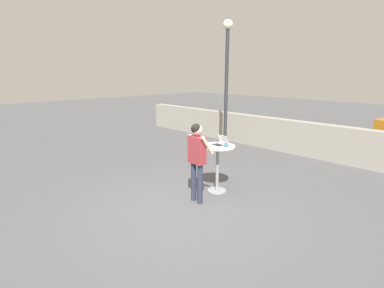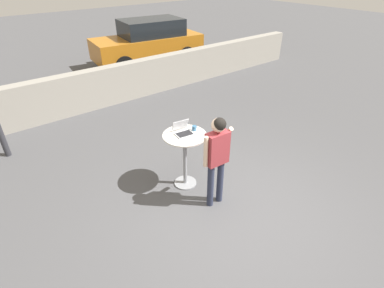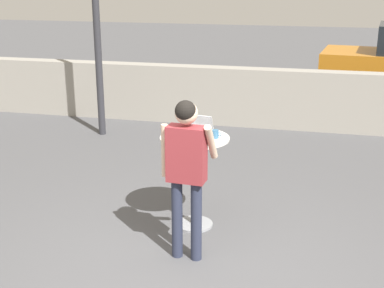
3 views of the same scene
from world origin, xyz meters
TOP-DOWN VIEW (x-y plane):
  - ground_plane at (0.00, 0.00)m, footprint 50.00×50.00m
  - pavement_kerb at (0.00, 5.43)m, footprint 15.83×0.35m
  - cafe_table at (-0.19, 1.13)m, footprint 0.76×0.76m
  - laptop at (-0.18, 1.19)m, footprint 0.34×0.35m
  - coffee_mug at (0.04, 1.15)m, footprint 0.11×0.08m
  - standing_person at (-0.10, 0.41)m, footprint 0.52×0.35m

SIDE VIEW (x-z plane):
  - ground_plane at x=0.00m, z-range 0.00..0.00m
  - pavement_kerb at x=0.00m, z-range 0.00..1.08m
  - cafe_table at x=-0.19m, z-range 0.22..1.28m
  - standing_person at x=-0.10m, z-range 0.21..1.85m
  - coffee_mug at x=0.04m, z-range 1.06..1.15m
  - laptop at x=-0.18m, z-range 1.00..1.21m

